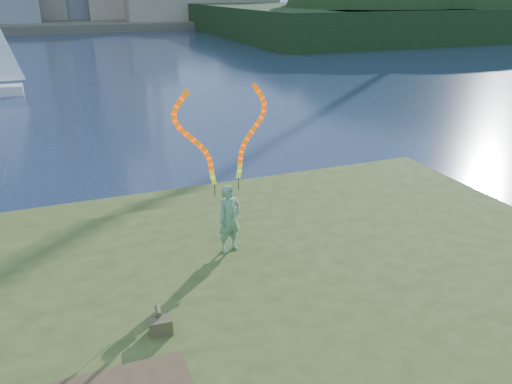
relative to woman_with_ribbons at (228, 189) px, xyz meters
name	(u,v)px	position (x,y,z in m)	size (l,w,h in m)	color
ground	(193,323)	(-1.20, -1.23, -2.23)	(320.00, 320.00, 0.00)	#1B2843
far_shore	(61,22)	(-1.20, 93.77, -1.63)	(320.00, 40.00, 1.20)	#4C4738
wooded_hill	(453,29)	(58.37, 58.73, -2.08)	(78.00, 50.00, 63.00)	black
woman_with_ribbons	(228,189)	(0.00, 0.00, 0.00)	(1.94, 0.65, 3.92)	#0F681E
canvas_bag	(161,325)	(-2.00, -2.34, -1.28)	(0.40, 0.45, 0.36)	#4E4529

